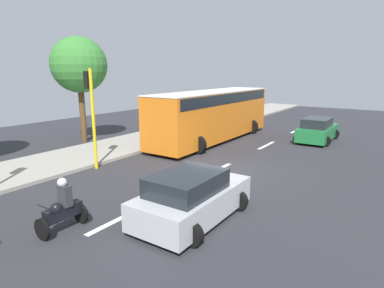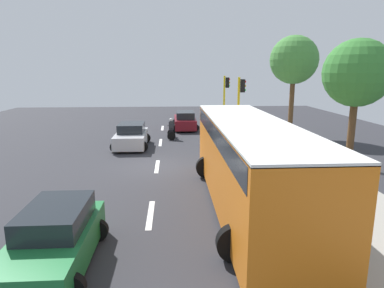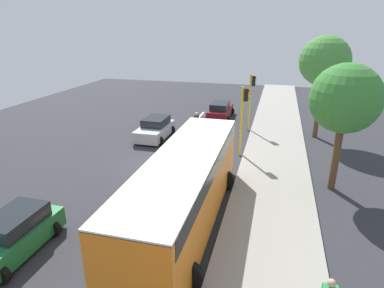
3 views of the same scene
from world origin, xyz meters
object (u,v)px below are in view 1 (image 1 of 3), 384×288
object	(u,v)px
car_silver	(192,197)
street_tree_south	(79,65)
motorcycle	(62,209)
pedestrian_near_signal	(185,112)
city_bus	(213,112)
traffic_light_corner	(91,105)
car_green	(317,130)

from	to	relation	value
car_silver	street_tree_south	xyz separation A→B (m)	(11.78, -5.27, 4.01)
car_silver	street_tree_south	bearing A→B (deg)	-24.12
motorcycle	pedestrian_near_signal	world-z (taller)	pedestrian_near_signal
city_bus	traffic_light_corner	size ratio (longest dim) A/B	2.44
motorcycle	traffic_light_corner	world-z (taller)	traffic_light_corner
motorcycle	pedestrian_near_signal	bearing A→B (deg)	-65.22
car_green	car_silver	world-z (taller)	same
car_green	traffic_light_corner	xyz separation A→B (m)	(7.05, 11.84, 2.22)
motorcycle	street_tree_south	bearing A→B (deg)	-40.49
pedestrian_near_signal	car_silver	bearing A→B (deg)	125.90
car_silver	city_bus	world-z (taller)	city_bus
car_green	street_tree_south	bearing A→B (deg)	34.87
traffic_light_corner	street_tree_south	world-z (taller)	street_tree_south
car_green	car_silver	bearing A→B (deg)	88.46
city_bus	street_tree_south	world-z (taller)	street_tree_south
pedestrian_near_signal	motorcycle	bearing A→B (deg)	114.78
street_tree_south	traffic_light_corner	bearing A→B (deg)	146.46
car_silver	traffic_light_corner	distance (m)	7.29
motorcycle	city_bus	bearing A→B (deg)	-78.09
motorcycle	street_tree_south	xyz separation A→B (m)	(9.18, -7.84, 4.08)
city_bus	traffic_light_corner	xyz separation A→B (m)	(1.37, 8.39, 1.08)
car_green	street_tree_south	size ratio (longest dim) A/B	0.63
motorcycle	car_green	bearing A→B (deg)	-100.31
pedestrian_near_signal	traffic_light_corner	distance (m)	13.20
pedestrian_near_signal	street_tree_south	bearing A→B (deg)	81.63
car_green	traffic_light_corner	world-z (taller)	traffic_light_corner
pedestrian_near_signal	city_bus	bearing A→B (deg)	141.16
car_silver	traffic_light_corner	world-z (taller)	traffic_light_corner
car_silver	street_tree_south	distance (m)	13.51
car_green	motorcycle	size ratio (longest dim) A/B	2.63
car_green	pedestrian_near_signal	size ratio (longest dim) A/B	2.38
car_green	motorcycle	bearing A→B (deg)	79.69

